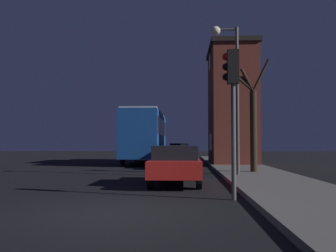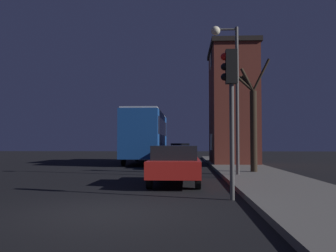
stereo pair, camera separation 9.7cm
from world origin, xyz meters
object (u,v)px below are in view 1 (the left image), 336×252
streetlamp (230,75)px  bare_tree (253,120)px  car_mid_lane (174,156)px  car_far_lane (179,151)px  traffic_light (232,91)px  bus (145,133)px  car_near_lane (176,163)px

streetlamp → bare_tree: 2.74m
car_mid_lane → car_far_lane: 9.09m
car_mid_lane → car_far_lane: car_far_lane is taller
streetlamp → traffic_light: (-0.70, -6.14, -1.56)m
traffic_light → bus: (-4.17, 17.84, -0.61)m
bus → car_near_lane: bearing=-79.7°
bus → car_far_lane: 4.78m
streetlamp → car_far_lane: size_ratio=1.41×
car_near_lane → traffic_light: bearing=-66.5°
traffic_light → bare_tree: bearing=76.0°
bare_tree → car_far_lane: (-3.62, 13.91, -1.78)m
traffic_light → car_mid_lane: size_ratio=0.91×
car_far_lane → car_near_lane: bearing=-89.6°
bus → car_near_lane: 14.52m
traffic_light → bare_tree: (1.93, 7.75, -0.28)m
bare_tree → bus: bearing=121.1°
streetlamp → bare_tree: streetlamp is taller
traffic_light → car_far_lane: (-1.69, 21.66, -2.06)m
bare_tree → car_mid_lane: bare_tree is taller
bare_tree → bus: bare_tree is taller
bus → car_near_lane: (2.59, -14.21, -1.48)m
bare_tree → bus: 11.79m
car_mid_lane → car_far_lane: (0.18, 9.09, 0.06)m
bus → streetlamp: bearing=-67.4°
bus → car_mid_lane: bus is taller
bare_tree → car_far_lane: bearing=104.6°
bus → car_near_lane: size_ratio=2.27×
car_near_lane → car_far_lane: car_far_lane is taller
streetlamp → car_far_lane: 16.11m
streetlamp → car_mid_lane: 7.84m
car_mid_lane → car_near_lane: bearing=-88.1°
bare_tree → car_near_lane: (-3.50, -4.13, -1.81)m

